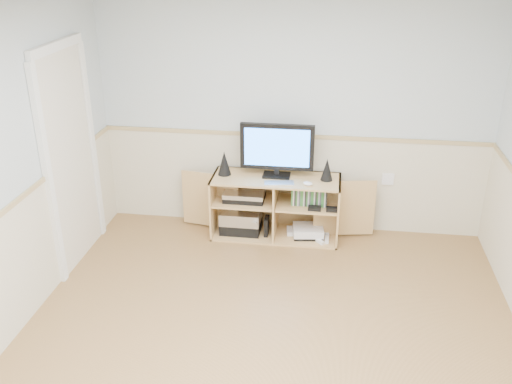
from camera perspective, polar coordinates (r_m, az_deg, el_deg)
room at (r=3.87m, az=0.34°, el=-1.44°), size 4.04×4.54×2.54m
media_cabinet at (r=5.97m, az=2.03°, el=-1.20°), size 2.04×0.49×0.65m
monitor at (r=5.72m, az=2.11°, el=4.37°), size 0.74×0.18×0.55m
speaker_left at (r=5.83m, az=-3.19°, el=2.91°), size 0.14×0.14×0.25m
speaker_right at (r=5.74m, az=7.11°, el=2.24°), size 0.12×0.12×0.23m
keyboard at (r=5.65m, az=2.33°, el=0.90°), size 0.31×0.16×0.01m
mouse at (r=5.63m, az=5.21°, el=0.85°), size 0.11×0.09×0.04m
av_components at (r=6.01m, az=-1.36°, el=-2.22°), size 0.51×0.31×0.47m
game_consoles at (r=6.00m, az=5.12°, el=-3.93°), size 0.46×0.30×0.11m
game_cases at (r=5.81m, az=5.38°, el=-0.36°), size 0.36×0.14×0.19m
wall_outlet at (r=6.04m, az=13.06°, el=1.28°), size 0.12×0.03×0.12m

